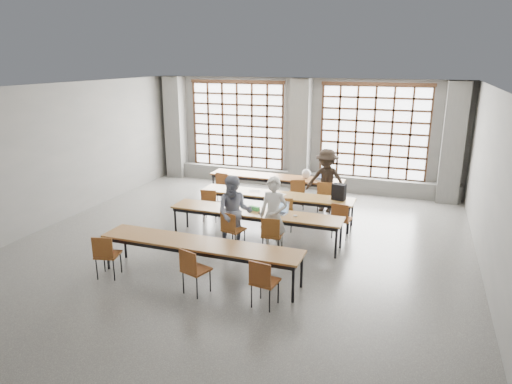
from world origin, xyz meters
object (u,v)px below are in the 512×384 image
plastic_bag (306,174)px  chair_near_left (106,252)px  chair_near_mid (193,267)px  red_pouch (108,252)px  chair_back_mid (297,191)px  desk_row_d (200,246)px  desk_row_b (276,196)px  chair_back_left (224,184)px  desk_row_c (255,214)px  green_box (254,208)px  chair_near_right (263,279)px  desk_row_a (276,178)px  chair_mid_centre (285,210)px  chair_mid_right (341,217)px  chair_front_left (232,227)px  backpack (339,192)px  chair_mid_left (210,202)px  student_back (326,181)px  mouse (295,216)px  chair_front_right (272,232)px  chair_back_right (325,194)px  laptop_front (280,210)px  student_female (234,213)px  student_male (273,216)px  phone (261,213)px  laptop_back (322,177)px

plastic_bag → chair_near_left: bearing=-111.8°
chair_near_mid → red_pouch: bearing=177.7°
chair_back_mid → desk_row_d: bearing=-97.8°
desk_row_b → chair_back_left: chair_back_left is taller
chair_near_left → desk_row_c: bearing=53.0°
green_box → plastic_bag: bearing=82.6°
chair_near_right → chair_near_left: bearing=180.0°
desk_row_a → chair_mid_centre: size_ratio=4.55×
chair_mid_right → chair_front_left: (-2.13, -1.50, 0.00)m
green_box → backpack: size_ratio=0.62×
chair_mid_left → green_box: bearing=-27.6°
chair_mid_centre → chair_front_left: bearing=-116.9°
chair_back_left → backpack: bearing=-16.7°
desk_row_c → student_back: student_back is taller
chair_back_left → mouse: chair_back_left is taller
desk_row_c → chair_mid_left: chair_mid_left is taller
chair_back_mid → chair_near_right: 5.39m
desk_row_a → chair_mid_centre: (0.98, -2.38, -0.13)m
chair_front_right → green_box: 0.99m
chair_back_mid → red_pouch: bearing=-114.1°
chair_back_right → chair_near_left: bearing=-120.3°
chair_back_left → backpack: size_ratio=2.20×
chair_front_right → laptop_front: 0.78m
student_female → laptop_front: size_ratio=4.15×
desk_row_b → chair_near_right: chair_near_right is taller
plastic_bag → red_pouch: plastic_bag is taller
chair_back_mid → chair_mid_centre: size_ratio=1.00×
chair_front_left → chair_near_right: size_ratio=1.00×
chair_back_left → plastic_bag: plastic_bag is taller
chair_back_left → chair_back_right: (3.01, -0.00, 0.00)m
chair_near_mid → chair_near_right: (1.31, -0.00, 0.00)m
chair_back_left → mouse: (2.89, -2.64, 0.21)m
desk_row_d → chair_mid_centre: (0.80, 2.94, -0.13)m
chair_near_mid → student_male: (0.78, 2.20, 0.32)m
chair_back_mid → chair_front_right: size_ratio=1.00×
chair_front_right → red_pouch: size_ratio=4.40×
plastic_bag → student_back: bearing=-38.2°
mouse → chair_mid_centre: bearing=119.7°
mouse → chair_mid_right: bearing=45.9°
phone → chair_mid_centre: bearing=74.9°
desk_row_a → laptop_back: size_ratio=9.33×
desk_row_d → phone: size_ratio=30.77×
chair_mid_left → student_male: size_ratio=0.51×
desk_row_d → chair_back_mid: 4.74m
chair_mid_right → student_female: student_female is taller
desk_row_c → student_female: 0.61m
chair_back_left → chair_mid_left: 1.79m
laptop_back → chair_front_left: bearing=-106.1°
desk_row_d → chair_front_right: chair_front_right is taller
chair_near_mid → plastic_bag: 6.03m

